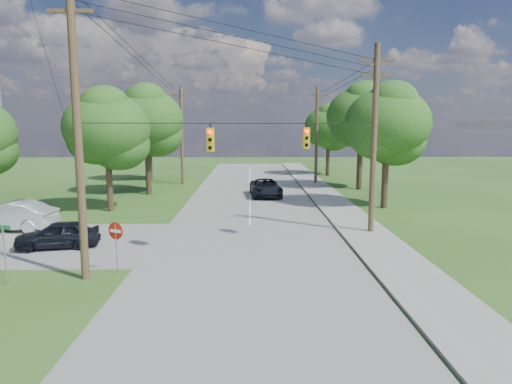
{
  "coord_description": "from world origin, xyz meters",
  "views": [
    {
      "loc": [
        2.02,
        -17.32,
        6.13
      ],
      "look_at": [
        2.31,
        5.0,
        2.84
      ],
      "focal_mm": 32.0,
      "sensor_mm": 36.0,
      "label": 1
    }
  ],
  "objects_px": {
    "pole_sw": "(77,122)",
    "car_cross_dark": "(58,234)",
    "car_cross_silver": "(9,216)",
    "pole_north_w": "(182,135)",
    "car_main_north": "(266,188)",
    "do_not_enter_sign": "(116,236)",
    "pole_north_e": "(317,135)",
    "pole_ne": "(374,137)"
  },
  "relations": [
    {
      "from": "pole_ne",
      "to": "do_not_enter_sign",
      "type": "height_order",
      "value": "pole_ne"
    },
    {
      "from": "car_cross_dark",
      "to": "do_not_enter_sign",
      "type": "height_order",
      "value": "do_not_enter_sign"
    },
    {
      "from": "car_cross_dark",
      "to": "car_cross_silver",
      "type": "height_order",
      "value": "car_cross_silver"
    },
    {
      "from": "car_cross_dark",
      "to": "car_main_north",
      "type": "distance_m",
      "value": 19.76
    },
    {
      "from": "pole_north_e",
      "to": "car_cross_silver",
      "type": "xyz_separation_m",
      "value": [
        -20.86,
        -21.17,
        -4.24
      ]
    },
    {
      "from": "car_cross_silver",
      "to": "do_not_enter_sign",
      "type": "xyz_separation_m",
      "value": [
        8.46,
        -7.83,
        0.72
      ]
    },
    {
      "from": "pole_sw",
      "to": "car_cross_silver",
      "type": "xyz_separation_m",
      "value": [
        -7.36,
        8.43,
        -5.34
      ]
    },
    {
      "from": "car_cross_dark",
      "to": "car_cross_silver",
      "type": "xyz_separation_m",
      "value": [
        -4.38,
        3.85,
        0.18
      ]
    },
    {
      "from": "do_not_enter_sign",
      "to": "pole_sw",
      "type": "bearing_deg",
      "value": -127.21
    },
    {
      "from": "pole_north_e",
      "to": "car_cross_silver",
      "type": "bearing_deg",
      "value": -134.58
    },
    {
      "from": "car_main_north",
      "to": "do_not_enter_sign",
      "type": "distance_m",
      "value": 21.58
    },
    {
      "from": "car_cross_silver",
      "to": "pole_north_e",
      "type": "bearing_deg",
      "value": 139.15
    },
    {
      "from": "car_main_north",
      "to": "pole_sw",
      "type": "bearing_deg",
      "value": -114.83
    },
    {
      "from": "pole_north_w",
      "to": "car_main_north",
      "type": "relative_size",
      "value": 1.86
    },
    {
      "from": "car_cross_silver",
      "to": "pole_sw",
      "type": "bearing_deg",
      "value": 44.87
    },
    {
      "from": "car_cross_dark",
      "to": "car_cross_silver",
      "type": "distance_m",
      "value": 5.83
    },
    {
      "from": "pole_sw",
      "to": "car_cross_silver",
      "type": "height_order",
      "value": "pole_sw"
    },
    {
      "from": "pole_sw",
      "to": "car_main_north",
      "type": "bearing_deg",
      "value": 69.27
    },
    {
      "from": "pole_north_w",
      "to": "pole_north_e",
      "type": "bearing_deg",
      "value": 0.0
    },
    {
      "from": "pole_ne",
      "to": "pole_north_e",
      "type": "xyz_separation_m",
      "value": [
        -0.0,
        22.0,
        -0.34
      ]
    },
    {
      "from": "do_not_enter_sign",
      "to": "pole_north_w",
      "type": "bearing_deg",
      "value": 117.24
    },
    {
      "from": "pole_sw",
      "to": "car_cross_silver",
      "type": "distance_m",
      "value": 12.4
    },
    {
      "from": "pole_north_e",
      "to": "car_cross_dark",
      "type": "relative_size",
      "value": 2.5
    },
    {
      "from": "pole_ne",
      "to": "do_not_enter_sign",
      "type": "xyz_separation_m",
      "value": [
        -12.4,
        -7.0,
        -3.86
      ]
    },
    {
      "from": "car_cross_silver",
      "to": "do_not_enter_sign",
      "type": "bearing_deg",
      "value": 50.95
    },
    {
      "from": "car_cross_dark",
      "to": "do_not_enter_sign",
      "type": "relative_size",
      "value": 1.83
    },
    {
      "from": "pole_north_e",
      "to": "car_cross_dark",
      "type": "xyz_separation_m",
      "value": [
        -16.48,
        -25.02,
        -4.42
      ]
    },
    {
      "from": "car_main_north",
      "to": "do_not_enter_sign",
      "type": "xyz_separation_m",
      "value": [
        -6.86,
        -20.44,
        0.83
      ]
    },
    {
      "from": "pole_north_e",
      "to": "car_cross_dark",
      "type": "bearing_deg",
      "value": -123.37
    },
    {
      "from": "pole_north_e",
      "to": "pole_north_w",
      "type": "height_order",
      "value": "same"
    },
    {
      "from": "pole_sw",
      "to": "pole_north_w",
      "type": "height_order",
      "value": "pole_sw"
    },
    {
      "from": "pole_sw",
      "to": "car_cross_dark",
      "type": "bearing_deg",
      "value": 123.02
    },
    {
      "from": "pole_sw",
      "to": "pole_north_w",
      "type": "bearing_deg",
      "value": 90.77
    },
    {
      "from": "pole_north_e",
      "to": "car_main_north",
      "type": "height_order",
      "value": "pole_north_e"
    },
    {
      "from": "pole_north_w",
      "to": "pole_ne",
      "type": "bearing_deg",
      "value": -57.71
    },
    {
      "from": "car_cross_dark",
      "to": "car_main_north",
      "type": "xyz_separation_m",
      "value": [
        10.94,
        16.46,
        0.06
      ]
    },
    {
      "from": "pole_sw",
      "to": "do_not_enter_sign",
      "type": "height_order",
      "value": "pole_sw"
    },
    {
      "from": "car_cross_dark",
      "to": "pole_north_w",
      "type": "bearing_deg",
      "value": 161.21
    },
    {
      "from": "pole_north_w",
      "to": "do_not_enter_sign",
      "type": "height_order",
      "value": "pole_north_w"
    },
    {
      "from": "pole_ne",
      "to": "pole_north_w",
      "type": "xyz_separation_m",
      "value": [
        -13.9,
        22.0,
        -0.34
      ]
    },
    {
      "from": "pole_ne",
      "to": "do_not_enter_sign",
      "type": "bearing_deg",
      "value": -150.55
    },
    {
      "from": "pole_ne",
      "to": "car_cross_dark",
      "type": "height_order",
      "value": "pole_ne"
    }
  ]
}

